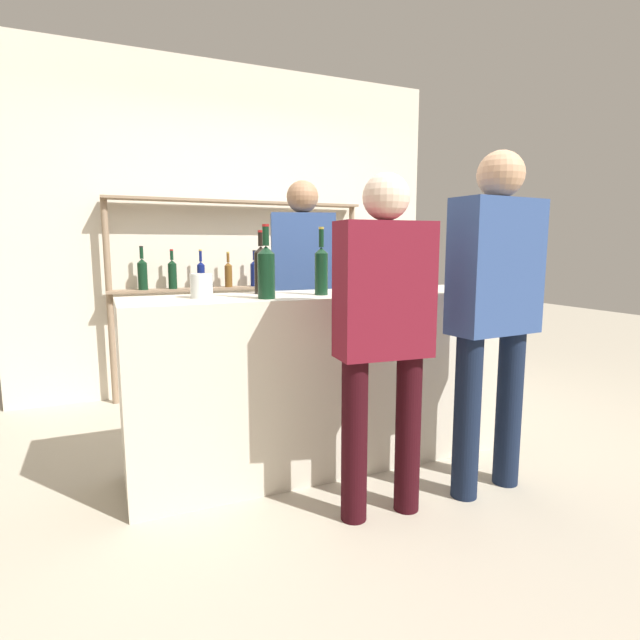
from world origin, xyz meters
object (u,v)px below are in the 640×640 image
object	(u,v)px
counter_bottle_2	(261,269)
customer_center	(384,322)
counter_bottle_1	(321,269)
ice_bucket	(384,274)
counter_bottle_3	(266,270)
wine_glass	(353,273)
server_behind_counter	(303,281)
customer_right	(494,299)
cork_jar	(201,286)
counter_bottle_0	(395,269)

from	to	relation	value
counter_bottle_2	customer_center	xyz separation A→B (m)	(0.33, -0.79, -0.21)
counter_bottle_1	ice_bucket	world-z (taller)	counter_bottle_1
counter_bottle_3	wine_glass	bearing A→B (deg)	24.12
counter_bottle_3	server_behind_counter	distance (m)	1.08
customer_right	wine_glass	bearing A→B (deg)	19.12
counter_bottle_2	cork_jar	size ratio (longest dim) A/B	2.82
counter_bottle_3	wine_glass	size ratio (longest dim) A/B	2.61
ice_bucket	server_behind_counter	bearing A→B (deg)	106.28
counter_bottle_0	wine_glass	distance (m)	0.28
counter_bottle_0	wine_glass	size ratio (longest dim) A/B	2.32
counter_bottle_1	ice_bucket	distance (m)	0.46
counter_bottle_2	server_behind_counter	size ratio (longest dim) A/B	0.21
ice_bucket	server_behind_counter	size ratio (longest dim) A/B	0.12
cork_jar	customer_right	size ratio (longest dim) A/B	0.07
server_behind_counter	ice_bucket	bearing A→B (deg)	32.68
counter_bottle_3	wine_glass	world-z (taller)	counter_bottle_3
counter_bottle_0	counter_bottle_1	xyz separation A→B (m)	(-0.58, -0.17, 0.01)
counter_bottle_3	ice_bucket	xyz separation A→B (m)	(0.79, 0.16, -0.04)
counter_bottle_3	ice_bucket	world-z (taller)	counter_bottle_3
wine_glass	server_behind_counter	size ratio (longest dim) A/B	0.08
counter_bottle_2	wine_glass	world-z (taller)	counter_bottle_2
ice_bucket	customer_center	xyz separation A→B (m)	(-0.40, -0.67, -0.18)
counter_bottle_2	customer_right	xyz separation A→B (m)	(0.96, -0.80, -0.13)
counter_bottle_0	counter_bottle_1	world-z (taller)	counter_bottle_1
counter_bottle_2	customer_right	bearing A→B (deg)	-39.80
ice_bucket	customer_right	size ratio (longest dim) A/B	0.12
counter_bottle_1	counter_bottle_2	size ratio (longest dim) A/B	1.04
counter_bottle_1	wine_glass	bearing A→B (deg)	35.10
wine_glass	cork_jar	world-z (taller)	wine_glass
server_behind_counter	customer_right	xyz separation A→B (m)	(0.45, -1.44, -0.01)
cork_jar	ice_bucket	bearing A→B (deg)	-0.51
counter_bottle_0	counter_bottle_3	size ratio (longest dim) A/B	0.89
counter_bottle_3	customer_center	bearing A→B (deg)	-53.15
ice_bucket	customer_right	distance (m)	0.73
customer_center	server_behind_counter	size ratio (longest dim) A/B	0.92
counter_bottle_3	server_behind_counter	size ratio (longest dim) A/B	0.22
counter_bottle_1	customer_center	world-z (taller)	customer_center
counter_bottle_2	ice_bucket	bearing A→B (deg)	-8.88
counter_bottle_2	server_behind_counter	distance (m)	0.83
counter_bottle_1	server_behind_counter	world-z (taller)	server_behind_counter
counter_bottle_3	customer_right	xyz separation A→B (m)	(1.01, -0.52, -0.14)
counter_bottle_2	ice_bucket	distance (m)	0.74
counter_bottle_0	cork_jar	world-z (taller)	counter_bottle_0
counter_bottle_0	counter_bottle_1	distance (m)	0.61
customer_center	wine_glass	bearing A→B (deg)	-13.30
counter_bottle_2	server_behind_counter	xyz separation A→B (m)	(0.51, 0.64, -0.12)
customer_center	customer_right	xyz separation A→B (m)	(0.63, -0.01, 0.08)
customer_center	customer_right	bearing A→B (deg)	-86.14
counter_bottle_0	wine_glass	xyz separation A→B (m)	(-0.27, 0.05, -0.02)
counter_bottle_3	customer_right	world-z (taller)	customer_right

